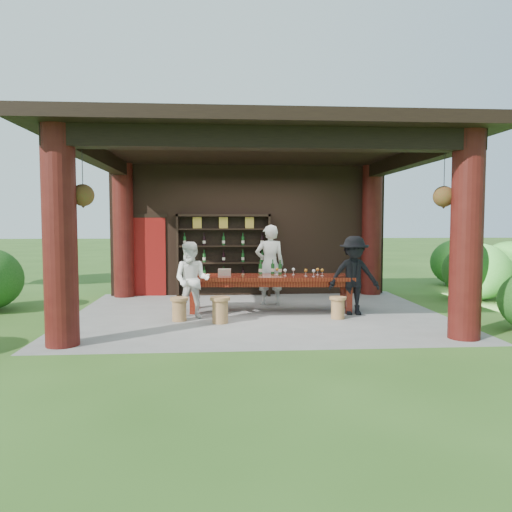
{
  "coord_description": "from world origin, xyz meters",
  "views": [
    {
      "loc": [
        -0.77,
        -10.05,
        1.88
      ],
      "look_at": [
        0.0,
        0.4,
        1.15
      ],
      "focal_mm": 35.0,
      "sensor_mm": 36.0,
      "label": 1
    }
  ],
  "objects": [
    {
      "name": "host",
      "position": [
        0.36,
        1.09,
        0.9
      ],
      "size": [
        0.67,
        0.45,
        1.8
      ],
      "primitive_type": "imported",
      "rotation": [
        0.0,
        0.0,
        3.16
      ],
      "color": "silver",
      "rests_on": "ground"
    },
    {
      "name": "stool_near_left",
      "position": [
        -0.76,
        -0.91,
        0.26
      ],
      "size": [
        0.37,
        0.37,
        0.49
      ],
      "rotation": [
        0.0,
        0.0,
        0.4
      ],
      "color": "#9B6F3E",
      "rests_on": "ground"
    },
    {
      "name": "guest_man",
      "position": [
        1.93,
        -0.26,
        0.79
      ],
      "size": [
        1.04,
        0.61,
        1.59
      ],
      "primitive_type": "imported",
      "rotation": [
        0.0,
        0.0,
        -0.02
      ],
      "color": "black",
      "rests_on": "ground"
    },
    {
      "name": "trees",
      "position": [
        4.15,
        0.91,
        3.37
      ],
      "size": [
        22.17,
        10.52,
        4.8
      ],
      "color": "#3F2819",
      "rests_on": "ground"
    },
    {
      "name": "wine_shelf",
      "position": [
        -0.66,
        2.45,
        1.03
      ],
      "size": [
        2.34,
        0.36,
        2.06
      ],
      "color": "black",
      "rests_on": "ground"
    },
    {
      "name": "table_bottles",
      "position": [
        0.34,
        0.56,
        0.9
      ],
      "size": [
        0.5,
        0.2,
        0.31
      ],
      "color": "#194C1E",
      "rests_on": "tasting_table"
    },
    {
      "name": "table_glasses",
      "position": [
        0.95,
        0.21,
        0.82
      ],
      "size": [
        0.98,
        0.49,
        0.15
      ],
      "color": "silver",
      "rests_on": "tasting_table"
    },
    {
      "name": "stool_near_right",
      "position": [
        1.51,
        -0.66,
        0.23
      ],
      "size": [
        0.32,
        0.32,
        0.43
      ],
      "rotation": [
        0.0,
        0.0,
        -0.26
      ],
      "color": "#9B6F3E",
      "rests_on": "ground"
    },
    {
      "name": "tasting_table",
      "position": [
        0.29,
        0.27,
        0.63
      ],
      "size": [
        3.47,
        1.12,
        0.75
      ],
      "rotation": [
        0.0,
        0.0,
        -0.07
      ],
      "color": "#57130C",
      "rests_on": "ground"
    },
    {
      "name": "stool_far_left",
      "position": [
        -1.53,
        -0.66,
        0.24
      ],
      "size": [
        0.34,
        0.34,
        0.45
      ],
      "rotation": [
        0.0,
        0.0,
        -0.15
      ],
      "color": "#9B6F3E",
      "rests_on": "ground"
    },
    {
      "name": "ground",
      "position": [
        0.0,
        0.0,
        0.0
      ],
      "size": [
        90.0,
        90.0,
        0.0
      ],
      "primitive_type": "plane",
      "color": "#2D5119",
      "rests_on": "ground"
    },
    {
      "name": "shrubs",
      "position": [
        2.1,
        0.57,
        0.56
      ],
      "size": [
        14.16,
        8.86,
        1.36
      ],
      "color": "#194C14",
      "rests_on": "ground"
    },
    {
      "name": "guest_woman",
      "position": [
        -1.3,
        -0.39,
        0.74
      ],
      "size": [
        0.82,
        0.7,
        1.49
      ],
      "primitive_type": "imported",
      "rotation": [
        0.0,
        0.0,
        -0.2
      ],
      "color": "white",
      "rests_on": "ground"
    },
    {
      "name": "napkin_basket",
      "position": [
        -0.67,
        0.3,
        0.82
      ],
      "size": [
        0.27,
        0.2,
        0.14
      ],
      "primitive_type": "cube",
      "rotation": [
        0.0,
        0.0,
        -0.07
      ],
      "color": "#BF6672",
      "rests_on": "tasting_table"
    },
    {
      "name": "pavilion",
      "position": [
        -0.01,
        0.43,
        2.13
      ],
      "size": [
        7.5,
        6.0,
        3.6
      ],
      "color": "slate",
      "rests_on": "ground"
    }
  ]
}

